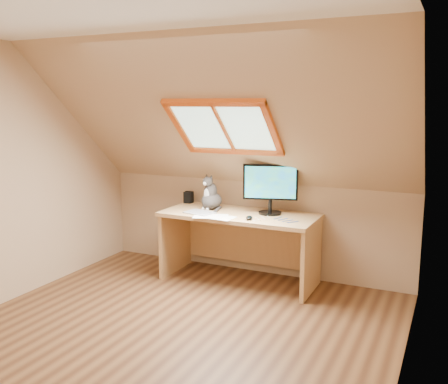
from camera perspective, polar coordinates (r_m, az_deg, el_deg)
The scene contains 10 objects.
ground at distance 4.21m, azimuth -6.25°, elevation -15.92°, with size 3.50×3.50×0.00m, color brown.
room_shell at distance 3.73m, azimuth -7.42°, elevation 3.66°, with size 3.52×3.52×2.41m.
desk at distance 5.24m, azimuth 2.06°, elevation -4.67°, with size 1.60×0.70×0.73m.
monitor at distance 5.06m, azimuth 5.32°, elevation 0.73°, with size 0.54×0.23×0.51m.
cat at distance 5.30m, azimuth -1.49°, elevation -0.50°, with size 0.27×0.30×0.39m.
desk_speaker at distance 5.66m, azimuth -4.07°, elevation -0.60°, with size 0.09×0.09×0.13m, color black.
graphics_tablet at distance 5.13m, azimuth -2.80°, elevation -2.36°, with size 0.29×0.21×0.01m, color #B2B2B7.
mouse at distance 4.85m, azimuth 2.90°, elevation -2.96°, with size 0.06×0.11×0.04m, color black.
papers at distance 4.96m, azimuth -1.10°, elevation -2.84°, with size 0.35×0.30×0.01m.
cables at distance 4.87m, azimuth 5.89°, elevation -3.13°, with size 0.51×0.26×0.01m.
Camera 1 is at (2.00, -3.21, 1.85)m, focal length 40.00 mm.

